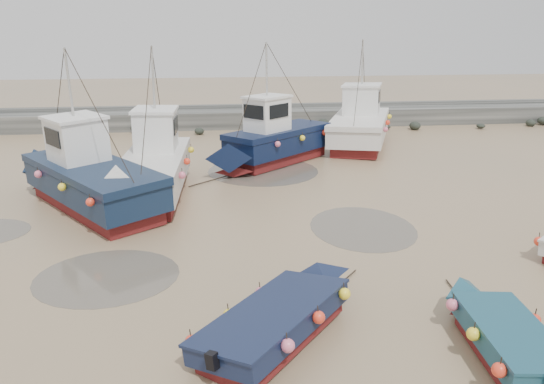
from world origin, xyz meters
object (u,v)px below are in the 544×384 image
at_px(cabin_boat_0, 86,175).
at_px(cabin_boat_3, 361,123).
at_px(dinghy_2, 502,329).
at_px(cabin_boat_1, 156,163).
at_px(cabin_boat_2, 271,139).
at_px(person, 103,188).
at_px(dinghy_1, 284,314).

bearing_deg(cabin_boat_0, cabin_boat_3, -0.98).
relative_size(dinghy_2, cabin_boat_1, 0.53).
bearing_deg(cabin_boat_0, dinghy_2, -81.45).
bearing_deg(cabin_boat_2, cabin_boat_3, -96.61).
relative_size(dinghy_2, cabin_boat_0, 0.58).
xyz_separation_m(dinghy_2, cabin_boat_0, (-11.35, 11.55, 0.76)).
bearing_deg(cabin_boat_0, person, 50.95).
height_order(cabin_boat_0, cabin_boat_3, same).
xyz_separation_m(cabin_boat_1, cabin_boat_3, (11.57, 8.40, -0.01)).
height_order(cabin_boat_3, person, cabin_boat_3).
bearing_deg(dinghy_1, dinghy_2, 25.64).
xyz_separation_m(cabin_boat_0, cabin_boat_2, (8.17, 5.72, 0.05)).
relative_size(cabin_boat_0, cabin_boat_1, 0.92).
xyz_separation_m(dinghy_1, cabin_boat_0, (-6.60, 10.31, 0.78)).
bearing_deg(person, cabin_boat_2, 169.31).
relative_size(cabin_boat_2, cabin_boat_3, 0.76).
relative_size(dinghy_2, person, 3.23).
bearing_deg(person, cabin_boat_0, 53.57).
distance_m(cabin_boat_2, cabin_boat_3, 7.36).
height_order(dinghy_2, cabin_boat_0, cabin_boat_0).
distance_m(dinghy_1, cabin_boat_3, 21.64).
height_order(dinghy_2, cabin_boat_1, cabin_boat_1).
bearing_deg(dinghy_2, dinghy_1, 169.93).
distance_m(dinghy_1, cabin_boat_0, 12.27).
height_order(dinghy_1, dinghy_2, same).
bearing_deg(cabin_boat_2, person, 71.14).
distance_m(dinghy_2, person, 17.89).
xyz_separation_m(dinghy_1, cabin_boat_2, (1.57, 16.04, 0.83)).
bearing_deg(cabin_boat_1, cabin_boat_3, 38.99).
xyz_separation_m(cabin_boat_0, cabin_boat_1, (2.64, 1.54, 0.02)).
height_order(cabin_boat_1, cabin_boat_3, same).
relative_size(cabin_boat_3, person, 6.02).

